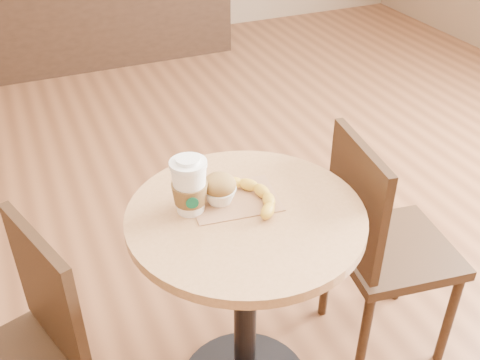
% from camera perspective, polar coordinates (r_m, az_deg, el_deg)
% --- Properties ---
extents(cafe_table, '(0.65, 0.65, 0.75)m').
position_cam_1_polar(cafe_table, '(1.66, 0.55, -9.83)').
color(cafe_table, black).
rests_on(cafe_table, ground).
extents(chair_left, '(0.45, 0.45, 0.82)m').
position_cam_1_polar(chair_left, '(1.65, -21.18, -16.68)').
color(chair_left, '#322011').
rests_on(chair_left, ground).
extents(chair_right, '(0.42, 0.42, 0.85)m').
position_cam_1_polar(chair_right, '(1.91, 14.02, -6.11)').
color(chair_right, '#322011').
rests_on(chair_right, ground).
extents(kraft_bag, '(0.26, 0.21, 0.00)m').
position_cam_1_polar(kraft_bag, '(1.56, -0.60, -1.95)').
color(kraft_bag, '#A0704D').
rests_on(kraft_bag, cafe_table).
extents(coffee_cup, '(0.10, 0.10, 0.16)m').
position_cam_1_polar(coffee_cup, '(1.48, -5.15, -0.77)').
color(coffee_cup, white).
rests_on(coffee_cup, cafe_table).
extents(muffin, '(0.09, 0.09, 0.08)m').
position_cam_1_polar(muffin, '(1.52, -2.11, -0.88)').
color(muffin, white).
rests_on(muffin, kraft_bag).
extents(banana, '(0.24, 0.28, 0.03)m').
position_cam_1_polar(banana, '(1.53, 0.51, -1.70)').
color(banana, gold).
rests_on(banana, kraft_bag).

